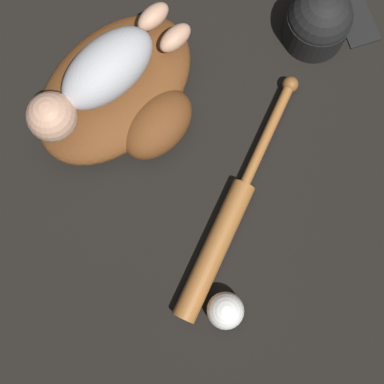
{
  "coord_description": "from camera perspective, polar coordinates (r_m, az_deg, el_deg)",
  "views": [
    {
      "loc": [
        0.33,
        0.35,
        1.08
      ],
      "look_at": [
        0.15,
        0.24,
        0.07
      ],
      "focal_mm": 50.0,
      "sensor_mm": 36.0,
      "label": 1
    }
  ],
  "objects": [
    {
      "name": "baseball_glove",
      "position": [
        1.12,
        -7.48,
        10.3
      ],
      "size": [
        0.42,
        0.34,
        0.09
      ],
      "color": "brown",
      "rests_on": "ground"
    },
    {
      "name": "baseball_cap",
      "position": [
        1.2,
        13.36,
        17.29
      ],
      "size": [
        0.21,
        0.2,
        0.14
      ],
      "color": "black",
      "rests_on": "ground"
    },
    {
      "name": "baseball",
      "position": [
        1.05,
        3.59,
        -12.52
      ],
      "size": [
        0.07,
        0.07,
        0.07
      ],
      "color": "white",
      "rests_on": "ground"
    },
    {
      "name": "ground_plane",
      "position": [
        1.18,
        -6.56,
        11.44
      ],
      "size": [
        6.0,
        6.0,
        0.0
      ],
      "primitive_type": "plane",
      "color": "black"
    },
    {
      "name": "baseball_bat",
      "position": [
        1.07,
        3.63,
        -3.54
      ],
      "size": [
        0.55,
        0.1,
        0.05
      ],
      "color": "#9E602D",
      "rests_on": "ground"
    },
    {
      "name": "baby_figure",
      "position": [
        1.04,
        -9.96,
        12.0
      ],
      "size": [
        0.37,
        0.18,
        0.1
      ],
      "color": "#B2B2B7",
      "rests_on": "baseball_glove"
    }
  ]
}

